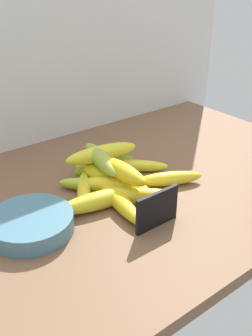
{
  "coord_description": "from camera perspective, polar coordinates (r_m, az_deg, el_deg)",
  "views": [
    {
      "loc": [
        -59.5,
        -67.68,
        53.48
      ],
      "look_at": [
        -6.7,
        0.28,
        8.0
      ],
      "focal_mm": 42.03,
      "sensor_mm": 36.0,
      "label": 1
    }
  ],
  "objects": [
    {
      "name": "banana_0",
      "position": [
        0.97,
        -4.46,
        -2.5
      ],
      "size": [
        15.48,
        15.85,
        3.5
      ],
      "primitive_type": "ellipsoid",
      "rotation": [
        0.0,
        0.0,
        2.34
      ],
      "color": "#AEC12D",
      "rests_on": "counter_top"
    },
    {
      "name": "chalkboard_sign",
      "position": [
        0.84,
        4.49,
        -6.18
      ],
      "size": [
        11.0,
        1.8,
        8.4
      ],
      "color": "black",
      "rests_on": "counter_top"
    },
    {
      "name": "banana_12",
      "position": [
        0.99,
        -3.68,
        1.33
      ],
      "size": [
        7.88,
        19.24,
        4.16
      ],
      "primitive_type": "ellipsoid",
      "rotation": [
        0.0,
        0.0,
        4.51
      ],
      "color": "#98AF39",
      "rests_on": "banana_3"
    },
    {
      "name": "banana_8",
      "position": [
        0.95,
        -1.41,
        -2.67
      ],
      "size": [
        13.62,
        16.09,
        4.38
      ],
      "primitive_type": "ellipsoid",
      "rotation": [
        0.0,
        0.0,
        5.36
      ],
      "color": "yellow",
      "rests_on": "counter_top"
    },
    {
      "name": "banana_2",
      "position": [
        0.92,
        1.7,
        -4.1
      ],
      "size": [
        16.92,
        13.5,
        3.85
      ],
      "primitive_type": "ellipsoid",
      "rotation": [
        0.0,
        0.0,
        5.67
      ],
      "color": "yellow",
      "rests_on": "counter_top"
    },
    {
      "name": "banana_9",
      "position": [
        0.9,
        -4.04,
        -4.74
      ],
      "size": [
        19.82,
        7.96,
        4.33
      ],
      "primitive_type": "ellipsoid",
      "rotation": [
        0.0,
        0.0,
        6.09
      ],
      "color": "yellow",
      "rests_on": "counter_top"
    },
    {
      "name": "fruit_bowl",
      "position": [
        0.85,
        -13.61,
        -7.8
      ],
      "size": [
        17.92,
        17.92,
        3.84
      ],
      "primitive_type": "cylinder",
      "color": "teal",
      "rests_on": "counter_top"
    },
    {
      "name": "counter_top",
      "position": [
        1.04,
        3.01,
        -2.16
      ],
      "size": [
        110.0,
        76.0,
        3.0
      ],
      "primitive_type": "cube",
      "color": "brown",
      "rests_on": "ground"
    },
    {
      "name": "banana_6",
      "position": [
        0.9,
        -1.08,
        -4.71
      ],
      "size": [
        7.31,
        21.26,
        3.83
      ],
      "primitive_type": "ellipsoid",
      "rotation": [
        0.0,
        0.0,
        1.4
      ],
      "color": "yellow",
      "rests_on": "counter_top"
    },
    {
      "name": "banana_11",
      "position": [
        0.93,
        -0.63,
        -0.41
      ],
      "size": [
        5.08,
        16.53,
        4.25
      ],
      "primitive_type": "ellipsoid",
      "rotation": [
        0.0,
        0.0,
        4.76
      ],
      "color": "yellow",
      "rests_on": "banana_8"
    },
    {
      "name": "banana_10",
      "position": [
        1.02,
        -3.52,
        2.13
      ],
      "size": [
        20.45,
        7.44,
        4.33
      ],
      "primitive_type": "ellipsoid",
      "rotation": [
        0.0,
        0.0,
        2.98
      ],
      "color": "yellow",
      "rests_on": "banana_7"
    },
    {
      "name": "back_wall",
      "position": [
        1.24,
        -9.09,
        18.93
      ],
      "size": [
        130.0,
        2.0,
        70.0
      ],
      "primitive_type": "cube",
      "color": "silver",
      "rests_on": "ground"
    },
    {
      "name": "banana_1",
      "position": [
        1.0,
        6.26,
        -1.54
      ],
      "size": [
        17.04,
        10.9,
        3.61
      ],
      "primitive_type": "ellipsoid",
      "rotation": [
        0.0,
        0.0,
        2.68
      ],
      "color": "yellow",
      "rests_on": "counter_top"
    },
    {
      "name": "banana_7",
      "position": [
        1.05,
        -3.13,
        0.34
      ],
      "size": [
        17.84,
        6.84,
        4.11
      ],
      "primitive_type": "ellipsoid",
      "rotation": [
        0.0,
        0.0,
        2.98
      ],
      "color": "#91B228",
      "rests_on": "counter_top"
    },
    {
      "name": "banana_3",
      "position": [
        1.01,
        -4.03,
        -0.94
      ],
      "size": [
        6.87,
        19.22,
        4.36
      ],
      "primitive_type": "ellipsoid",
      "rotation": [
        0.0,
        0.0,
        4.85
      ],
      "color": "yellow",
      "rests_on": "counter_top"
    },
    {
      "name": "banana_4",
      "position": [
        1.06,
        1.27,
        0.31
      ],
      "size": [
        15.55,
        13.84,
        3.25
      ],
      "primitive_type": "ellipsoid",
      "rotation": [
        0.0,
        0.0,
        2.44
      ],
      "color": "gold",
      "rests_on": "counter_top"
    },
    {
      "name": "banana_5",
      "position": [
        0.95,
        -6.14,
        -3.28
      ],
      "size": [
        12.05,
        16.33,
        3.25
      ],
      "primitive_type": "ellipsoid",
      "rotation": [
        0.0,
        0.0,
        1.0
      ],
      "color": "yellow",
      "rests_on": "counter_top"
    }
  ]
}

